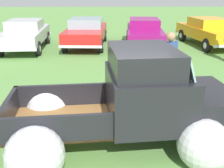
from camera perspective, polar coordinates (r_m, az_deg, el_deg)
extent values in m
plane|color=#609347|center=(5.53, 0.23, -12.35)|extent=(80.00, 80.00, 0.00)
cylinder|color=black|center=(6.40, 12.34, -4.27)|extent=(0.78, 0.29, 0.76)
cylinder|color=silver|center=(6.40, 12.34, -4.27)|extent=(0.36, 0.26, 0.34)
cylinder|color=black|center=(4.98, 18.69, -12.32)|extent=(0.78, 0.29, 0.76)
cylinder|color=silver|center=(4.98, 18.69, -12.32)|extent=(0.36, 0.26, 0.34)
cylinder|color=black|center=(6.14, -13.42, -5.45)|extent=(0.78, 0.29, 0.76)
cylinder|color=silver|center=(6.14, -13.42, -5.45)|extent=(0.36, 0.26, 0.34)
cylinder|color=black|center=(4.63, -15.82, -14.61)|extent=(0.78, 0.29, 0.76)
cylinder|color=silver|center=(4.63, -15.82, -14.61)|extent=(0.36, 0.26, 0.34)
sphere|color=silver|center=(6.16, -13.41, -4.75)|extent=(1.04, 1.04, 0.96)
sphere|color=silver|center=(4.56, -15.99, -14.33)|extent=(1.04, 1.04, 0.96)
cube|color=olive|center=(5.25, -10.22, -7.78)|extent=(2.18, 1.72, 0.04)
cube|color=black|center=(5.81, -9.96, -2.45)|extent=(2.05, 0.27, 0.50)
cube|color=black|center=(4.50, -10.93, -9.46)|extent=(2.05, 0.27, 0.50)
cube|color=black|center=(5.16, 0.62, -5.07)|extent=(0.22, 1.54, 0.50)
cube|color=black|center=(5.32, -21.07, -5.74)|extent=(0.22, 1.54, 0.50)
cube|color=black|center=(5.18, 7.41, -2.45)|extent=(1.60, 1.83, 0.95)
cube|color=black|center=(4.94, 6.63, 5.04)|extent=(1.29, 1.64, 0.45)
cube|color=#8CADB7|center=(5.12, 13.70, 4.92)|extent=(0.28, 1.47, 0.38)
cube|color=black|center=(5.59, 17.86, -3.79)|extent=(1.39, 1.73, 0.55)
sphere|color=silver|center=(6.41, 12.29, -3.84)|extent=(1.00, 1.00, 0.92)
sphere|color=silver|center=(4.94, 18.89, -12.10)|extent=(1.00, 1.00, 0.92)
cube|color=silver|center=(5.96, 22.30, -6.40)|extent=(0.30, 1.98, 0.14)
sphere|color=red|center=(6.13, -21.60, -3.72)|extent=(0.12, 0.12, 0.11)
cylinder|color=black|center=(12.72, -15.39, 7.24)|extent=(0.24, 0.67, 0.66)
cylinder|color=silver|center=(12.72, -15.39, 7.24)|extent=(0.23, 0.31, 0.30)
cylinder|color=black|center=(13.14, -22.61, 6.81)|extent=(0.24, 0.67, 0.66)
cylinder|color=silver|center=(13.14, -22.61, 6.81)|extent=(0.23, 0.31, 0.30)
cylinder|color=black|center=(15.45, -13.52, 9.52)|extent=(0.24, 0.67, 0.66)
cylinder|color=silver|center=(15.45, -13.52, 9.52)|extent=(0.23, 0.31, 0.30)
cylinder|color=black|center=(15.80, -19.60, 9.15)|extent=(0.24, 0.67, 0.66)
cylinder|color=silver|center=(15.80, -19.60, 9.15)|extent=(0.23, 0.31, 0.30)
cube|color=silver|center=(14.18, -17.87, 9.79)|extent=(2.04, 4.51, 0.55)
cube|color=silver|center=(14.29, -17.93, 11.88)|extent=(1.65, 1.94, 0.45)
cube|color=silver|center=(16.32, -16.11, 10.25)|extent=(1.86, 0.20, 0.12)
cube|color=silver|center=(12.17, -19.97, 6.79)|extent=(1.86, 0.20, 0.12)
cylinder|color=black|center=(12.87, -2.31, 8.07)|extent=(0.23, 0.67, 0.66)
cylinder|color=silver|center=(12.87, -2.31, 8.07)|extent=(0.23, 0.31, 0.30)
cylinder|color=black|center=(13.11, -10.00, 8.01)|extent=(0.23, 0.67, 0.66)
cylinder|color=silver|center=(13.11, -10.00, 8.01)|extent=(0.23, 0.31, 0.30)
cylinder|color=black|center=(15.71, -1.56, 10.22)|extent=(0.23, 0.67, 0.66)
cylinder|color=silver|center=(15.71, -1.56, 10.22)|extent=(0.23, 0.31, 0.30)
cylinder|color=black|center=(15.91, -7.93, 10.16)|extent=(0.23, 0.67, 0.66)
cylinder|color=silver|center=(15.91, -7.93, 10.16)|extent=(0.23, 0.31, 0.30)
cube|color=red|center=(14.31, -5.46, 10.71)|extent=(2.10, 4.61, 0.55)
cube|color=#8CADB7|center=(14.41, -5.43, 12.79)|extent=(1.72, 1.98, 0.45)
cube|color=silver|center=(16.52, -4.47, 11.06)|extent=(1.92, 0.20, 0.12)
cube|color=silver|center=(12.19, -6.70, 7.86)|extent=(1.92, 0.20, 0.12)
cylinder|color=black|center=(12.89, 10.66, 7.76)|extent=(0.25, 0.67, 0.66)
cylinder|color=silver|center=(12.89, 10.66, 7.76)|extent=(0.23, 0.31, 0.30)
cylinder|color=black|center=(12.78, 3.48, 7.96)|extent=(0.25, 0.67, 0.66)
cylinder|color=silver|center=(12.78, 3.48, 7.96)|extent=(0.23, 0.31, 0.30)
cylinder|color=black|center=(15.80, 9.36, 10.02)|extent=(0.25, 0.67, 0.66)
cylinder|color=silver|center=(15.80, 9.36, 10.02)|extent=(0.23, 0.31, 0.30)
cylinder|color=black|center=(15.71, 3.48, 10.19)|extent=(0.25, 0.67, 0.66)
cylinder|color=silver|center=(15.71, 3.48, 10.19)|extent=(0.23, 0.31, 0.30)
cube|color=#8C1466|center=(14.20, 6.79, 10.60)|extent=(2.07, 4.78, 0.55)
cube|color=#8C1466|center=(14.32, 6.83, 12.69)|extent=(1.62, 2.06, 0.45)
cube|color=silver|center=(16.50, 6.31, 10.99)|extent=(1.78, 0.24, 0.12)
cube|color=silver|center=(12.00, 7.34, 7.65)|extent=(1.78, 0.24, 0.12)
cylinder|color=black|center=(13.71, 19.43, 7.69)|extent=(0.29, 0.68, 0.66)
cylinder|color=silver|center=(13.71, 19.43, 7.69)|extent=(0.25, 0.32, 0.30)
cylinder|color=black|center=(17.04, 20.03, 9.80)|extent=(0.29, 0.68, 0.66)
cylinder|color=silver|center=(17.04, 20.03, 9.80)|extent=(0.25, 0.32, 0.30)
cylinder|color=black|center=(16.27, 14.63, 9.93)|extent=(0.29, 0.68, 0.66)
cylinder|color=silver|center=(16.27, 14.63, 9.93)|extent=(0.25, 0.32, 0.30)
cube|color=#F2A819|center=(15.31, 19.92, 10.24)|extent=(2.47, 4.76, 0.55)
cube|color=#F2A819|center=(15.40, 19.82, 12.19)|extent=(1.86, 2.12, 0.45)
cube|color=silver|center=(17.31, 16.30, 10.74)|extent=(1.90, 0.37, 0.12)
cylinder|color=black|center=(7.54, 11.15, 0.13)|extent=(0.20, 0.20, 0.90)
cylinder|color=black|center=(7.65, 12.10, 0.35)|extent=(0.20, 0.20, 0.90)
cylinder|color=#334C8C|center=(7.38, 12.05, 6.02)|extent=(0.46, 0.46, 0.68)
cylinder|color=#A87A56|center=(7.23, 10.77, 6.09)|extent=(0.12, 0.12, 0.64)
cylinder|color=#334C8C|center=(7.52, 13.32, 6.44)|extent=(0.12, 0.12, 0.64)
sphere|color=#A87A56|center=(7.28, 12.32, 9.76)|extent=(0.33, 0.33, 0.24)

